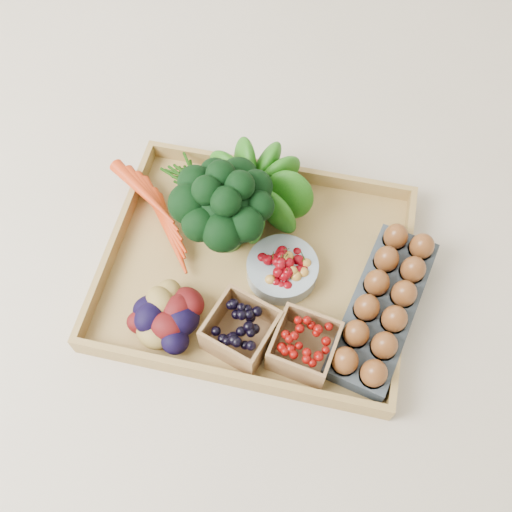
% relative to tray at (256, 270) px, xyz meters
% --- Properties ---
extents(ground, '(4.00, 4.00, 0.00)m').
position_rel_tray_xyz_m(ground, '(0.00, 0.00, -0.01)').
color(ground, beige).
rests_on(ground, ground).
extents(tray, '(0.55, 0.45, 0.01)m').
position_rel_tray_xyz_m(tray, '(0.00, 0.00, 0.00)').
color(tray, '#AE8949').
rests_on(tray, ground).
extents(carrots, '(0.19, 0.13, 0.04)m').
position_rel_tray_xyz_m(carrots, '(-0.19, 0.06, 0.03)').
color(carrots, red).
rests_on(carrots, tray).
extents(lettuce, '(0.14, 0.14, 0.14)m').
position_rel_tray_xyz_m(lettuce, '(-0.04, 0.13, 0.08)').
color(lettuce, '#114B0B').
rests_on(lettuce, tray).
extents(broccoli, '(0.18, 0.18, 0.14)m').
position_rel_tray_xyz_m(broccoli, '(-0.07, 0.05, 0.08)').
color(broccoli, black).
rests_on(broccoli, tray).
extents(cherry_bowl, '(0.13, 0.13, 0.03)m').
position_rel_tray_xyz_m(cherry_bowl, '(0.05, -0.00, 0.02)').
color(cherry_bowl, '#8C9EA5').
rests_on(cherry_bowl, tray).
extents(egg_carton, '(0.18, 0.33, 0.04)m').
position_rel_tray_xyz_m(egg_carton, '(0.24, -0.04, 0.03)').
color(egg_carton, '#3C464C').
rests_on(egg_carton, tray).
extents(potatoes, '(0.16, 0.16, 0.09)m').
position_rel_tray_xyz_m(potatoes, '(-0.13, -0.14, 0.05)').
color(potatoes, '#450B0C').
rests_on(potatoes, tray).
extents(punnet_blackberry, '(0.13, 0.13, 0.07)m').
position_rel_tray_xyz_m(punnet_blackberry, '(0.01, -0.14, 0.04)').
color(punnet_blackberry, black).
rests_on(punnet_blackberry, tray).
extents(punnet_raspberry, '(0.12, 0.12, 0.07)m').
position_rel_tray_xyz_m(punnet_raspberry, '(0.11, -0.15, 0.04)').
color(punnet_raspberry, '#660704').
rests_on(punnet_raspberry, tray).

